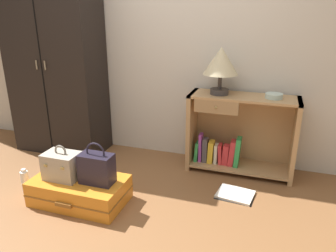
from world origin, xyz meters
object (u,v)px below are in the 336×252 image
(bowl, at_px, (274,96))
(handbag, at_px, (97,168))
(open_book_on_floor, at_px, (235,194))
(suitcase_large, at_px, (80,190))
(bookshelf, at_px, (237,135))
(wardrobe, at_px, (56,62))
(train_case, at_px, (62,166))
(bottle, at_px, (25,181))
(table_lamp, at_px, (221,63))

(bowl, height_order, handbag, bowl)
(open_book_on_floor, bearing_deg, handbag, -154.62)
(bowl, xyz_separation_m, suitcase_large, (-1.43, -0.96, -0.68))
(bookshelf, height_order, handbag, bookshelf)
(wardrobe, xyz_separation_m, suitcase_large, (0.79, -0.92, -0.88))
(suitcase_large, bearing_deg, train_case, -172.41)
(bookshelf, xyz_separation_m, open_book_on_floor, (0.07, -0.48, -0.36))
(bookshelf, relative_size, train_case, 3.45)
(bowl, relative_size, bottle, 0.71)
(train_case, height_order, bottle, train_case)
(bookshelf, bearing_deg, bowl, -3.97)
(wardrobe, relative_size, suitcase_large, 2.57)
(wardrobe, bearing_deg, bowl, 1.09)
(table_lamp, height_order, train_case, table_lamp)
(table_lamp, distance_m, bowl, 0.56)
(bowl, distance_m, handbag, 1.64)
(bookshelf, relative_size, handbag, 2.91)
(train_case, bearing_deg, suitcase_large, 7.59)
(wardrobe, distance_m, bowl, 2.23)
(bookshelf, bearing_deg, handbag, -134.66)
(bowl, height_order, bottle, bowl)
(handbag, bearing_deg, bottle, -178.69)
(bookshelf, bearing_deg, wardrobe, -178.14)
(train_case, bearing_deg, table_lamp, 42.08)
(wardrobe, height_order, suitcase_large, wardrobe)
(suitcase_large, distance_m, train_case, 0.25)
(train_case, bearing_deg, bowl, 31.99)
(wardrobe, xyz_separation_m, bottle, (0.25, -0.93, -0.88))
(wardrobe, distance_m, bottle, 1.31)
(table_lamp, xyz_separation_m, open_book_on_floor, (0.26, -0.46, -1.04))
(open_book_on_floor, bearing_deg, wardrobe, 168.07)
(bottle, bearing_deg, suitcase_large, 1.22)
(handbag, bearing_deg, table_lamp, 50.86)
(bookshelf, xyz_separation_m, bottle, (-1.68, -0.99, -0.27))
(bowl, xyz_separation_m, train_case, (-1.56, -0.98, -0.46))
(table_lamp, relative_size, bowl, 2.84)
(wardrobe, distance_m, suitcase_large, 1.50)
(bookshelf, relative_size, bottle, 4.65)
(table_lamp, bearing_deg, handbag, -129.14)
(bookshelf, xyz_separation_m, suitcase_large, (-1.14, -0.98, -0.26))
(table_lamp, height_order, bowl, table_lamp)
(bowl, relative_size, handbag, 0.44)
(handbag, bearing_deg, train_case, -175.85)
(wardrobe, xyz_separation_m, bookshelf, (1.93, 0.06, -0.62))
(suitcase_large, distance_m, open_book_on_floor, 1.31)
(bowl, xyz_separation_m, open_book_on_floor, (-0.23, -0.46, -0.77))
(bottle, bearing_deg, bowl, 26.20)
(train_case, bearing_deg, wardrobe, 125.21)
(handbag, distance_m, open_book_on_floor, 1.19)
(table_lamp, bearing_deg, open_book_on_floor, -60.65)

